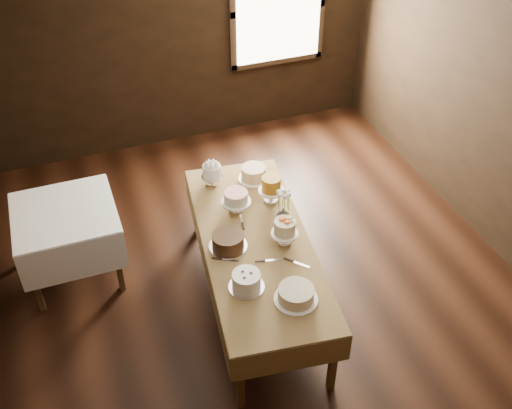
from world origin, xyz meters
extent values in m
cube|color=black|center=(0.00, 0.00, 0.00)|extent=(5.00, 6.00, 0.01)
cube|color=beige|center=(0.00, 0.00, 2.80)|extent=(5.00, 6.00, 0.01)
cube|color=black|center=(0.00, 3.00, 1.40)|extent=(5.00, 0.02, 2.80)
cube|color=black|center=(2.50, 0.00, 1.40)|extent=(0.02, 6.00, 2.80)
cube|color=#FFEABF|center=(1.30, 2.94, 1.60)|extent=(1.10, 0.05, 1.30)
cube|color=#412B14|center=(-0.61, -1.10, 0.34)|extent=(0.07, 0.07, 0.67)
cube|color=#412B14|center=(-0.33, 1.11, 0.34)|extent=(0.07, 0.07, 0.67)
cube|color=#412B14|center=(0.15, -1.20, 0.34)|extent=(0.07, 0.07, 0.67)
cube|color=#412B14|center=(0.43, 1.02, 0.34)|extent=(0.07, 0.07, 0.67)
cube|color=#412B14|center=(-0.09, -0.04, 0.71)|extent=(1.17, 2.44, 0.04)
cube|color=olive|center=(-0.09, -0.04, 0.74)|extent=(1.23, 2.51, 0.01)
cube|color=#412B14|center=(-2.04, 0.52, 0.37)|extent=(0.05, 0.05, 0.74)
cube|color=#412B14|center=(-2.04, 1.28, 0.37)|extent=(0.05, 0.05, 0.74)
cube|color=#412B14|center=(-1.28, 0.52, 0.37)|extent=(0.05, 0.05, 0.74)
cube|color=#412B14|center=(-1.28, 1.28, 0.37)|extent=(0.05, 0.05, 0.74)
cube|color=#412B14|center=(-1.66, 0.90, 0.76)|extent=(0.86, 0.86, 0.04)
cube|color=white|center=(-1.66, 0.90, 0.79)|extent=(0.94, 0.94, 0.01)
cylinder|color=silver|center=(-0.21, 0.90, 0.80)|extent=(0.22, 0.22, 0.11)
cylinder|color=silver|center=(-0.21, 0.90, 0.91)|extent=(0.25, 0.25, 0.13)
cylinder|color=white|center=(0.21, 0.83, 0.75)|extent=(0.31, 0.31, 0.01)
cylinder|color=tan|center=(0.21, 0.83, 0.82)|extent=(0.33, 0.33, 0.13)
cylinder|color=white|center=(-0.12, 0.43, 0.80)|extent=(0.28, 0.28, 0.12)
cylinder|color=silver|center=(-0.12, 0.43, 0.91)|extent=(0.32, 0.32, 0.09)
cylinder|color=white|center=(0.24, 0.45, 0.81)|extent=(0.25, 0.25, 0.14)
cylinder|color=#B57219|center=(0.24, 0.45, 0.95)|extent=(0.20, 0.20, 0.14)
cylinder|color=silver|center=(-0.35, -0.03, 0.75)|extent=(0.34, 0.34, 0.01)
cylinder|color=#341B0A|center=(-0.35, -0.03, 0.82)|extent=(0.37, 0.37, 0.12)
cylinder|color=white|center=(0.14, -0.15, 0.80)|extent=(0.24, 0.24, 0.12)
cylinder|color=beige|center=(0.14, -0.15, 0.93)|extent=(0.27, 0.27, 0.13)
cylinder|color=silver|center=(-0.36, -0.55, 0.75)|extent=(0.30, 0.30, 0.01)
cylinder|color=silver|center=(-0.36, -0.55, 0.83)|extent=(0.27, 0.27, 0.14)
cylinder|color=white|center=(-0.03, -0.82, 0.75)|extent=(0.36, 0.36, 0.01)
cylinder|color=beige|center=(-0.03, -0.82, 0.81)|extent=(0.41, 0.41, 0.11)
cube|color=silver|center=(-0.03, -0.33, 0.75)|extent=(0.24, 0.08, 0.01)
cube|color=silver|center=(0.17, -0.47, 0.75)|extent=(0.18, 0.20, 0.01)
cube|color=silver|center=(-0.11, 0.30, 0.75)|extent=(0.07, 0.24, 0.01)
cube|color=silver|center=(0.22, 0.17, 0.75)|extent=(0.15, 0.22, 0.01)
cube|color=silver|center=(-0.39, -0.21, 0.75)|extent=(0.22, 0.14, 0.01)
imported|color=#2D2823|center=(0.25, 0.15, 0.81)|extent=(0.14, 0.14, 0.12)
camera|label=1|loc=(-1.48, -3.83, 4.38)|focal=42.69mm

